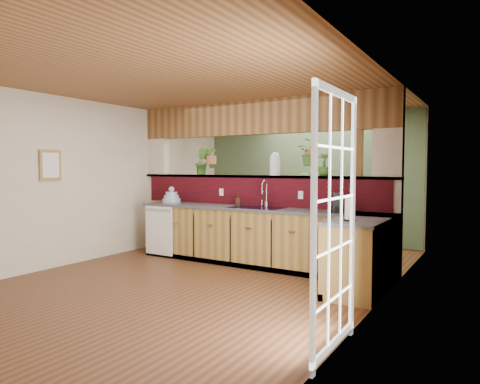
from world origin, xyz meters
The scene contains 28 objects.
ground centered at (0.00, 0.00, 0.00)m, with size 4.60×7.00×0.01m, color #502D18.
ceiling centered at (0.00, 0.00, 2.60)m, with size 4.60×7.00×0.01m, color brown.
wall_back centered at (0.00, 3.50, 1.30)m, with size 4.60×0.02×2.60m, color beige.
wall_left centered at (-2.30, 0.00, 1.30)m, with size 0.02×7.00×2.60m, color beige.
wall_right centered at (2.30, 0.00, 1.30)m, with size 0.02×7.00×2.60m, color beige.
pass_through_partition centered at (0.03, 1.35, 1.19)m, with size 4.60×0.21×2.60m.
pass_through_ledge centered at (0.00, 1.35, 1.37)m, with size 4.60×0.21×0.04m, color brown.
header_beam centered at (0.00, 1.35, 2.33)m, with size 4.60×0.15×0.55m, color brown.
sage_backwall centered at (0.00, 3.48, 1.30)m, with size 4.55×0.02×2.55m, color #475C3F.
countertop centered at (0.84, 0.87, 0.45)m, with size 4.14×1.52×0.90m.
dishwasher centered at (-1.48, 0.66, 0.46)m, with size 0.58×0.03×0.82m.
navy_sink centered at (0.25, 0.98, 0.82)m, with size 0.82×0.50×0.18m.
french_door centered at (2.27, -1.30, 1.05)m, with size 0.06×1.02×2.16m, color white.
framed_print centered at (-2.27, -0.80, 1.55)m, with size 0.04×0.35×0.45m.
faucet centered at (0.30, 1.13, 1.13)m, with size 0.19×0.19×0.42m.
dish_stack centered at (-1.48, 0.99, 0.99)m, with size 0.33×0.33×0.28m.
soap_dispenser centered at (-0.16, 1.08, 0.99)m, with size 0.08×0.09×0.19m, color #341D13.
coffee_maker centered at (1.52, 0.96, 1.02)m, with size 0.14×0.24×0.27m.
paper_towel centered at (1.96, 0.12, 1.04)m, with size 0.14×0.14×0.30m.
glass_jar centered at (0.36, 1.35, 1.57)m, with size 0.17×0.17×0.37m.
ledge_plant_left centered at (-1.06, 1.35, 1.63)m, with size 0.26×0.21×0.47m, color #345E20.
ledge_plant_right centered at (1.19, 1.35, 1.56)m, with size 0.19×0.19×0.35m, color #345E20.
hanging_plant_a centered at (-0.88, 1.35, 1.80)m, with size 0.21×0.17×0.48m.
hanging_plant_b centered at (0.97, 1.35, 1.92)m, with size 0.39×0.35×0.53m.
shelving_console centered at (-0.32, 3.25, 0.50)m, with size 1.43×0.38×0.95m, color black.
shelf_plant_a centered at (-0.92, 3.25, 1.17)m, with size 0.20×0.14×0.38m, color #345E20.
shelf_plant_b centered at (0.03, 3.25, 1.20)m, with size 0.25×0.25×0.45m, color #345E20.
floor_plant centered at (1.25, 2.59, 0.37)m, with size 0.66×0.57×0.73m, color #345E20.
Camera 1 is at (3.44, -4.73, 1.51)m, focal length 32.00 mm.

